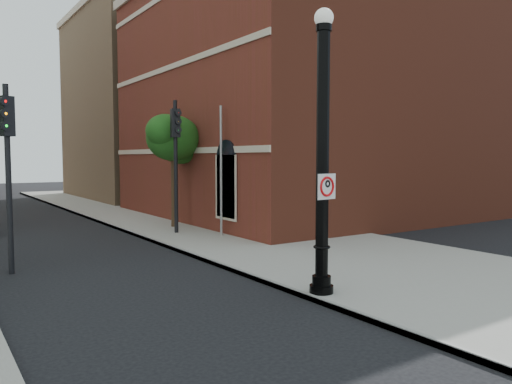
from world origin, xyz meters
TOP-DOWN VIEW (x-y plane):
  - ground at (0.00, 0.00)m, footprint 120.00×120.00m
  - sidewalk_right at (6.00, 10.00)m, footprint 8.00×60.00m
  - curb_edge at (2.05, 10.00)m, footprint 0.10×60.00m
  - brick_wall_building at (16.00, 14.00)m, footprint 22.30×16.30m
  - bg_building_tan_b at (16.00, 30.00)m, footprint 22.00×14.00m
  - lamppost at (2.40, 0.36)m, footprint 0.55×0.55m
  - no_parking_sign at (2.38, 0.20)m, footprint 0.57×0.11m
  - traffic_signal_left at (-3.13, 6.87)m, footprint 0.42×0.46m
  - traffic_signal_right at (3.51, 10.56)m, footprint 0.39×0.47m
  - utility_pole at (4.72, 8.98)m, footprint 0.10×0.10m
  - street_tree_c at (4.21, 12.31)m, footprint 2.81×2.54m

SIDE VIEW (x-z plane):
  - ground at x=0.00m, z-range 0.00..0.00m
  - sidewalk_right at x=6.00m, z-range 0.00..0.12m
  - curb_edge at x=2.05m, z-range 0.00..0.14m
  - no_parking_sign at x=2.38m, z-range 2.27..2.84m
  - utility_pole at x=4.72m, z-range 0.00..5.22m
  - lamppost at x=2.40m, z-range -0.25..6.22m
  - traffic_signal_left at x=-3.13m, z-range 0.90..6.06m
  - traffic_signal_right at x=3.51m, z-range 0.95..6.45m
  - street_tree_c at x=4.21m, z-range 1.46..6.52m
  - brick_wall_building at x=16.00m, z-range 0.01..12.51m
  - bg_building_tan_b at x=16.00m, z-range 0.00..14.00m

